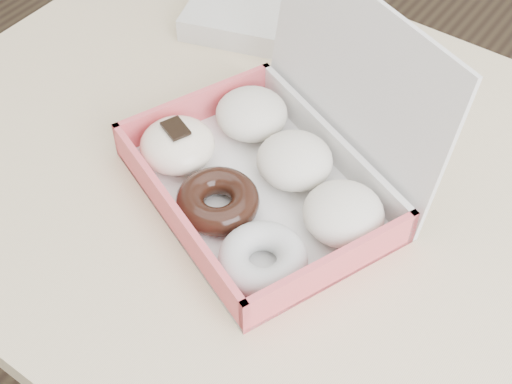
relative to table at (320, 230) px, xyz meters
The scene contains 3 objects.
table is the anchor object (origin of this frame).
donut_box 0.14m from the table, 150.29° to the right, with size 0.41×0.38×0.24m.
newspapers 0.39m from the table, 136.78° to the left, with size 0.23×0.19×0.04m, color white.
Camera 1 is at (0.28, -0.54, 1.43)m, focal length 50.00 mm.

